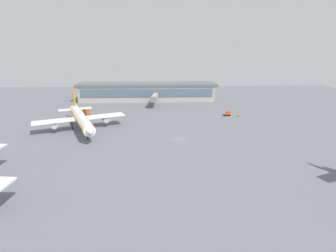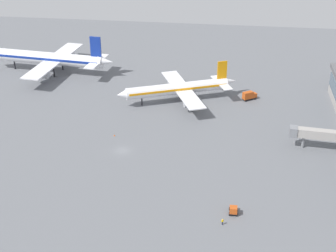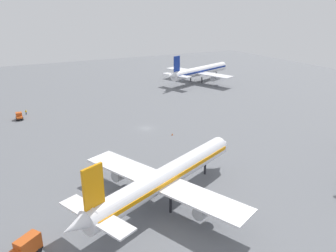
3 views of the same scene
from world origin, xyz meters
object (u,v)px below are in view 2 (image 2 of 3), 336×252
airplane_at_gate (50,58)px  airplane_taxiing (179,88)px  ground_crew_worker (222,222)px  baggage_tug (233,210)px  safety_cone_near_gate (114,135)px  catering_truck (249,96)px

airplane_at_gate → airplane_taxiing: airplane_at_gate is taller
airplane_taxiing → ground_crew_worker: bearing=81.6°
baggage_tug → safety_cone_near_gate: baggage_tug is taller
airplane_at_gate → catering_truck: bearing=174.2°
airplane_at_gate → catering_truck: (-17.35, -82.87, -4.54)m
airplane_at_gate → baggage_tug: 118.57m
airplane_taxiing → catering_truck: airplane_taxiing is taller
catering_truck → ground_crew_worker: (-76.10, 6.88, -0.85)m
airplane_taxiing → safety_cone_near_gate: bearing=36.6°
catering_truck → airplane_at_gate: bearing=132.6°
catering_truck → safety_cone_near_gate: 55.79m
safety_cone_near_gate → catering_truck: bearing=-51.2°
airplane_taxiing → ground_crew_worker: (-71.43, -19.18, -4.24)m
airplane_taxiing → catering_truck: (4.66, -26.06, -3.39)m
airplane_at_gate → catering_truck: 84.79m
baggage_tug → ground_crew_worker: size_ratio=1.92×
airplane_taxiing → ground_crew_worker: airplane_taxiing is taller
airplane_taxiing → baggage_tug: 70.24m
airplane_at_gate → ground_crew_worker: 120.56m
catering_truck → ground_crew_worker: 76.41m
airplane_taxiing → catering_truck: 26.69m
catering_truck → ground_crew_worker: size_ratio=3.39×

